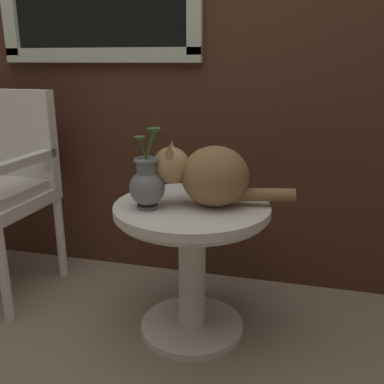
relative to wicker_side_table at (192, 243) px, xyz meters
name	(u,v)px	position (x,y,z in m)	size (l,w,h in m)	color
ground_plane	(118,353)	(-0.24, -0.23, -0.40)	(6.00, 6.00, 0.00)	gray
back_wall	(167,16)	(-0.26, 0.53, 0.91)	(4.00, 0.07, 2.60)	#47281C
wicker_side_table	(192,243)	(0.00, 0.00, 0.00)	(0.62, 0.62, 0.57)	silver
cat	(209,175)	(0.07, 0.00, 0.29)	(0.54, 0.28, 0.25)	olive
pewter_vase_with_ivy	(147,183)	(-0.15, -0.08, 0.26)	(0.14, 0.14, 0.31)	slate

